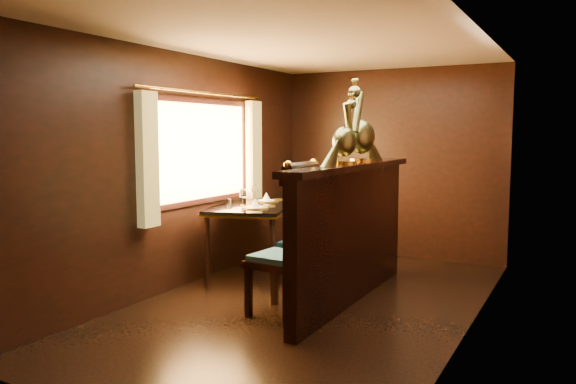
# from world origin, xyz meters

# --- Properties ---
(ground) EXTENTS (5.00, 5.00, 0.00)m
(ground) POSITION_xyz_m (0.00, 0.00, 0.00)
(ground) COLOR black
(ground) RESTS_ON ground
(room_shell) EXTENTS (3.04, 5.04, 2.52)m
(room_shell) POSITION_xyz_m (-0.09, 0.02, 1.58)
(room_shell) COLOR black
(room_shell) RESTS_ON ground
(partition) EXTENTS (0.26, 2.70, 1.36)m
(partition) POSITION_xyz_m (0.32, 0.30, 0.71)
(partition) COLOR black
(partition) RESTS_ON ground
(dining_table) EXTENTS (1.22, 1.60, 1.03)m
(dining_table) POSITION_xyz_m (-1.05, 0.72, 0.76)
(dining_table) COLOR black
(dining_table) RESTS_ON ground
(chair_left) EXTENTS (0.55, 0.58, 1.42)m
(chair_left) POSITION_xyz_m (0.03, -0.40, 0.74)
(chair_left) COLOR black
(chair_left) RESTS_ON ground
(chair_right) EXTENTS (0.49, 0.51, 1.22)m
(chair_right) POSITION_xyz_m (-0.28, 0.58, 0.63)
(chair_right) COLOR black
(chair_right) RESTS_ON ground
(peacock_left) EXTENTS (0.21, 0.56, 0.67)m
(peacock_left) POSITION_xyz_m (0.33, 0.07, 1.70)
(peacock_left) COLOR #1A4F37
(peacock_left) RESTS_ON partition
(peacock_right) EXTENTS (0.26, 0.68, 0.81)m
(peacock_right) POSITION_xyz_m (0.33, 0.52, 1.77)
(peacock_right) COLOR #1A4F37
(peacock_right) RESTS_ON partition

